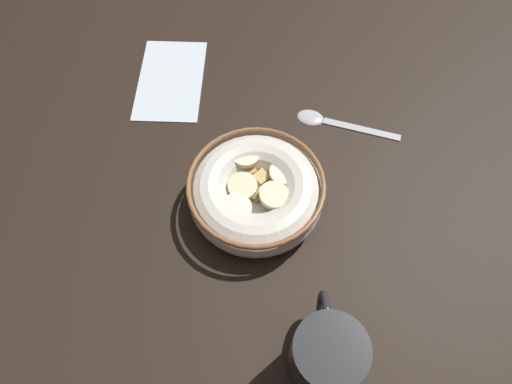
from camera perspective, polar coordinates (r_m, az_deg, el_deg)
The scene contains 5 objects.
ground_plane at distance 58.39cm, azimuth -0.00°, elevation -1.91°, with size 109.37×109.37×2.00cm, color black.
cereal_bowl at distance 55.04cm, azimuth -0.00°, elevation -0.10°, with size 16.34×16.34×5.18cm.
spoon at distance 65.01cm, azimuth 8.75°, elevation 8.82°, with size 5.62×14.45×0.80cm.
coffee_mug at distance 47.20cm, azimuth 8.57°, elevation -19.49°, with size 10.05×6.96×9.62cm.
folded_napkin at distance 70.52cm, azimuth -10.55°, elevation 13.59°, with size 15.55×9.33×0.30cm, color silver.
Camera 1 is at (-26.75, -0.61, 50.90)cm, focal length 32.23 mm.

